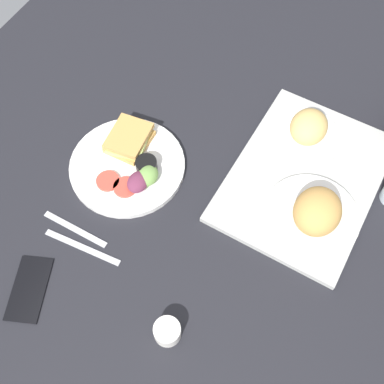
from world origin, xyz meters
TOP-DOWN VIEW (x-y plane):
  - ground_plane at (0.00, 0.00)cm, footprint 190.00×150.00cm
  - serving_tray at (-15.60, 24.68)cm, footprint 46.51×35.09cm
  - bread_plate_near at (-25.86, 20.20)cm, footprint 19.30×19.30cm
  - bread_plate_far at (-5.08, 30.11)cm, footprint 21.88×21.88cm
  - plate_with_salad at (0.51, -14.98)cm, footprint 28.40×28.40cm
  - espresso_cup at (32.07, 12.92)cm, footprint 5.60×5.60cm
  - fork at (21.17, -17.39)cm, footprint 1.83×17.03cm
  - knife at (24.17, -13.39)cm, footprint 2.47×19.05cm
  - cell_phone at (37.51, -18.15)cm, footprint 16.03×11.90cm

SIDE VIEW (x-z plane):
  - ground_plane at x=0.00cm, z-range -3.00..0.00cm
  - fork at x=21.17cm, z-range 0.00..0.50cm
  - knife at x=24.17cm, z-range 0.00..0.50cm
  - cell_phone at x=37.51cm, z-range 0.00..0.80cm
  - serving_tray at x=-15.60cm, z-range 0.00..1.60cm
  - plate_with_salad at x=0.51cm, z-range -0.99..4.41cm
  - espresso_cup at x=32.07cm, z-range 0.00..4.00cm
  - bread_plate_near at x=-25.86cm, z-range 0.44..8.95cm
  - bread_plate_far at x=-5.08cm, z-range 0.41..10.07cm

